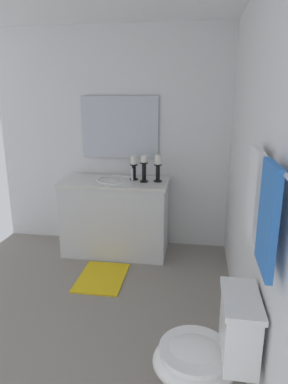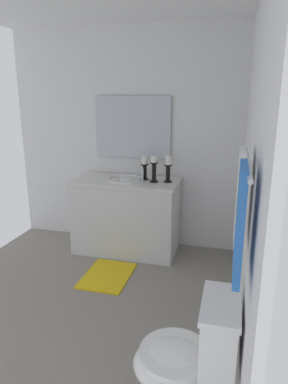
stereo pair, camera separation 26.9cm
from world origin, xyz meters
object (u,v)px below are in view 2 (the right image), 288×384
object	(u,v)px
candle_holder_short	(154,168)
towel_bar	(248,161)
candle_holder_tall	(168,168)
toilet	(188,361)
bath_mat	(107,275)
sink_basin	(126,183)
candle_holder_mid	(145,167)
towel_near_vanity	(240,196)
towel_center	(240,222)
vanity_cabinet	(126,216)
mirror	(133,127)

from	to	relation	value
candle_holder_short	towel_bar	world-z (taller)	towel_bar
candle_holder_tall	toilet	world-z (taller)	candle_holder_tall
candle_holder_tall	bath_mat	xyz separation A→B (m)	(0.65, -0.46, -0.97)
candle_holder_short	towel_bar	bearing A→B (deg)	24.48
toilet	sink_basin	bearing A→B (deg)	-153.78
sink_basin	candle_holder_mid	xyz separation A→B (m)	(-0.07, 0.20, 0.17)
towel_near_vanity	towel_center	world-z (taller)	same
sink_basin	toilet	distance (m)	2.23
candle_holder_short	towel_near_vanity	bearing A→B (deg)	26.43
vanity_cabinet	bath_mat	distance (m)	0.75
towel_center	bath_mat	distance (m)	2.26
candle_holder_short	candle_holder_mid	xyz separation A→B (m)	(-0.09, -0.12, -0.01)
mirror	towel_center	size ratio (longest dim) A/B	1.85
toilet	towel_near_vanity	size ratio (longest dim) A/B	1.57
toilet	towel_center	world-z (taller)	towel_center
candle_holder_short	towel_center	world-z (taller)	towel_center
towel_center	bath_mat	world-z (taller)	towel_center
candle_holder_tall	toilet	bearing A→B (deg)	14.24
vanity_cabinet	candle_holder_short	distance (m)	0.65
mirror	bath_mat	bearing A→B (deg)	-0.00
candle_holder_tall	towel_center	world-z (taller)	towel_center
towel_near_vanity	bath_mat	xyz separation A→B (m)	(-1.10, -1.17, -1.22)
vanity_cabinet	towel_near_vanity	bearing A→B (deg)	34.14
towel_near_vanity	vanity_cabinet	bearing A→B (deg)	-145.86
towel_bar	mirror	bearing A→B (deg)	-151.65
mirror	bath_mat	xyz separation A→B (m)	(0.91, -0.00, -1.36)
vanity_cabinet	sink_basin	xyz separation A→B (m)	(0.00, 0.00, 0.38)
candle_holder_mid	towel_near_vanity	xyz separation A→B (m)	(1.80, 0.97, 0.26)
sink_basin	candle_holder_tall	size ratio (longest dim) A/B	1.41
vanity_cabinet	bath_mat	size ratio (longest dim) A/B	1.94
candle_holder_short	candle_holder_mid	world-z (taller)	candle_holder_short
candle_holder_tall	towel_bar	distance (m)	2.12
candle_holder_tall	bath_mat	size ratio (longest dim) A/B	0.47
towel_bar	bath_mat	size ratio (longest dim) A/B	1.31
candle_holder_mid	towel_bar	xyz separation A→B (m)	(1.99, 0.99, 0.48)
sink_basin	toilet	bearing A→B (deg)	26.22
mirror	towel_near_vanity	distance (m)	2.33
toilet	vanity_cabinet	bearing A→B (deg)	-153.75
candle_holder_short	towel_near_vanity	size ratio (longest dim) A/B	0.59
sink_basin	candle_holder_tall	bearing A→B (deg)	92.48
towel_center	towel_bar	bearing A→B (deg)	174.75
sink_basin	towel_bar	size ratio (longest dim) A/B	0.51
bath_mat	towel_near_vanity	bearing A→B (deg)	46.74
towel_near_vanity	bath_mat	bearing A→B (deg)	-133.26
vanity_cabinet	toilet	world-z (taller)	vanity_cabinet
bath_mat	vanity_cabinet	bearing A→B (deg)	-180.00
vanity_cabinet	bath_mat	xyz separation A→B (m)	(0.62, 0.00, -0.41)
towel_near_vanity	candle_holder_tall	bearing A→B (deg)	-157.97
towel_near_vanity	towel_center	xyz separation A→B (m)	(0.39, 0.00, 0.00)
mirror	towel_center	distance (m)	2.67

